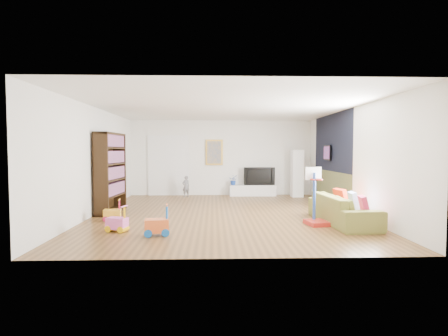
{
  "coord_description": "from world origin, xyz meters",
  "views": [
    {
      "loc": [
        -0.29,
        -8.88,
        1.62
      ],
      "look_at": [
        0.0,
        0.4,
        1.15
      ],
      "focal_mm": 28.0,
      "sensor_mm": 36.0,
      "label": 1
    }
  ],
  "objects_px": {
    "media_console": "(253,190)",
    "sofa": "(343,209)",
    "bookshelf": "(111,173)",
    "basketball_hoop": "(317,196)"
  },
  "relations": [
    {
      "from": "media_console",
      "to": "basketball_hoop",
      "type": "distance_m",
      "value": 5.02
    },
    {
      "from": "media_console",
      "to": "sofa",
      "type": "bearing_deg",
      "value": -72.72
    },
    {
      "from": "bookshelf",
      "to": "basketball_hoop",
      "type": "height_order",
      "value": "bookshelf"
    },
    {
      "from": "bookshelf",
      "to": "basketball_hoop",
      "type": "relative_size",
      "value": 1.65
    },
    {
      "from": "bookshelf",
      "to": "sofa",
      "type": "distance_m",
      "value": 5.82
    },
    {
      "from": "bookshelf",
      "to": "basketball_hoop",
      "type": "bearing_deg",
      "value": -15.92
    },
    {
      "from": "sofa",
      "to": "bookshelf",
      "type": "bearing_deg",
      "value": 70.88
    },
    {
      "from": "media_console",
      "to": "sofa",
      "type": "xyz_separation_m",
      "value": [
        1.47,
        -4.77,
        0.12
      ]
    },
    {
      "from": "media_console",
      "to": "basketball_hoop",
      "type": "relative_size",
      "value": 1.3
    },
    {
      "from": "bookshelf",
      "to": "media_console",
      "type": "bearing_deg",
      "value": 41.49
    }
  ]
}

